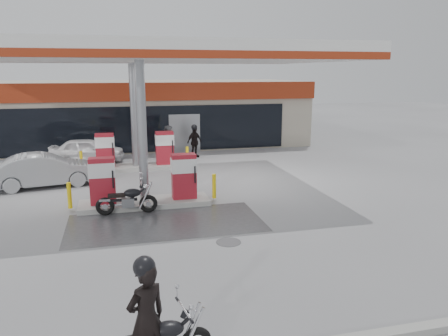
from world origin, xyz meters
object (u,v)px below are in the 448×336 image
object	(u,v)px
biker_main	(146,319)
biker_walking	(194,142)
pump_island_near	(144,186)
parked_motorcycle	(128,200)
hatchback_silver	(45,170)
parked_car_right	(203,136)
attendant	(169,144)
parked_car_left	(16,143)
sedan_white	(87,150)
pump_island_far	(136,155)

from	to	relation	value
biker_main	biker_walking	size ratio (longest dim) A/B	1.07
pump_island_near	parked_motorcycle	bearing A→B (deg)	-127.19
hatchback_silver	parked_car_right	bearing A→B (deg)	-54.94
attendant	parked_motorcycle	bearing A→B (deg)	-175.80
attendant	parked_car_left	bearing A→B (deg)	79.58
pump_island_near	attendant	world-z (taller)	attendant
parked_car_left	parked_car_right	xyz separation A→B (m)	(11.01, 0.00, 0.01)
pump_island_near	sedan_white	size ratio (longest dim) A/B	1.38
pump_island_near	parked_motorcycle	world-z (taller)	pump_island_near
biker_walking	parked_car_left	bearing A→B (deg)	124.79
pump_island_near	pump_island_far	bearing A→B (deg)	90.00
biker_main	attendant	size ratio (longest dim) A/B	0.94
parked_car_left	pump_island_far	bearing A→B (deg)	-114.84
pump_island_far	biker_main	bearing A→B (deg)	-92.19
attendant	hatchback_silver	distance (m)	6.46
hatchback_silver	parked_car_right	distance (m)	11.80
hatchback_silver	attendant	bearing A→B (deg)	-68.57
biker_main	parked_car_right	world-z (taller)	biker_main
hatchback_silver	pump_island_far	bearing A→B (deg)	-67.74
hatchback_silver	parked_motorcycle	bearing A→B (deg)	-154.75
biker_main	hatchback_silver	bearing A→B (deg)	-103.69
pump_island_near	biker_main	xyz separation A→B (m)	(-0.57, -8.83, 0.20)
pump_island_near	attendant	xyz separation A→B (m)	(1.74, 7.00, 0.26)
parked_car_left	biker_walking	xyz separation A→B (m)	(9.74, -3.80, 0.26)
pump_island_near	attendant	bearing A→B (deg)	76.06
parked_motorcycle	biker_walking	bearing A→B (deg)	68.53
pump_island_far	sedan_white	size ratio (longest dim) A/B	1.38
pump_island_far	hatchback_silver	xyz separation A→B (m)	(-3.75, -2.40, -0.02)
pump_island_far	parked_car_left	bearing A→B (deg)	137.18
biker_walking	sedan_white	bearing A→B (deg)	146.10
parked_motorcycle	parked_car_right	distance (m)	13.79
parked_motorcycle	biker_main	bearing A→B (deg)	-87.93
pump_island_far	attendant	size ratio (longest dim) A/B	2.64
sedan_white	parked_car_left	world-z (taller)	sedan_white
attendant	hatchback_silver	size ratio (longest dim) A/B	0.47
hatchback_silver	parked_car_left	distance (m)	8.83
pump_island_far	biker_main	world-z (taller)	biker_main
biker_main	parked_motorcycle	size ratio (longest dim) A/B	0.91
sedan_white	parked_car_left	bearing A→B (deg)	53.21
hatchback_silver	biker_walking	distance (m)	8.39
pump_island_near	hatchback_silver	world-z (taller)	pump_island_near
parked_car_left	biker_walking	distance (m)	10.46
sedan_white	parked_car_left	distance (m)	5.61
pump_island_near	biker_walking	xyz separation A→B (m)	(3.26, 8.20, 0.14)
parked_motorcycle	biker_walking	size ratio (longest dim) A/B	1.18
parked_motorcycle	biker_walking	world-z (taller)	biker_walking
pump_island_near	parked_car_right	world-z (taller)	pump_island_near
sedan_white	hatchback_silver	distance (m)	4.81
parked_car_left	parked_car_right	world-z (taller)	parked_car_right
pump_island_far	parked_car_right	world-z (taller)	pump_island_far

